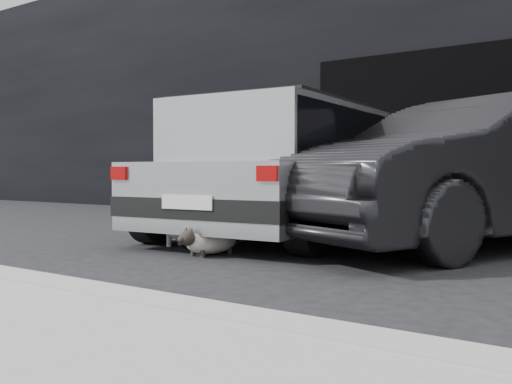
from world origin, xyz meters
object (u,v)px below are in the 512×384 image
Objects in this scene: cat_siamese at (208,242)px; cat_white at (189,227)px; second_car at (480,170)px; silver_hatchback at (291,165)px.

cat_white is (-0.49, 0.31, 0.08)m from cat_siamese.
second_car is 5.19× the size of cat_white.
second_car is 5.87× the size of cat_siamese.
cat_siamese is at bearing -108.14° from second_car.
second_car is at bearing 133.08° from cat_white.
second_car reaches higher than cat_white.
silver_hatchback is 5.37× the size of cat_siamese.
silver_hatchback is 2.06m from second_car.
silver_hatchback is 0.92× the size of second_car.
second_car reaches higher than silver_hatchback.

